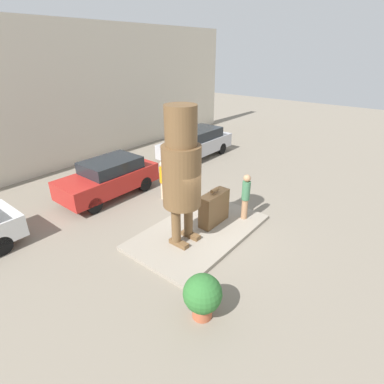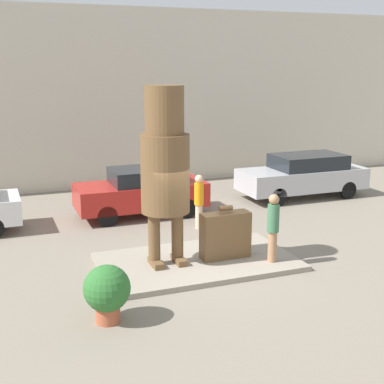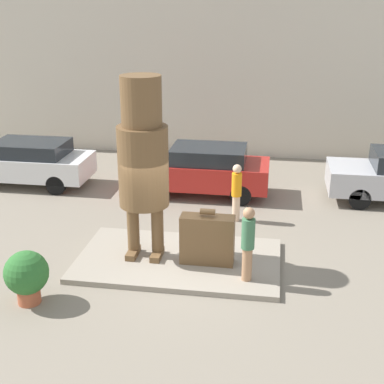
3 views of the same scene
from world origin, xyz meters
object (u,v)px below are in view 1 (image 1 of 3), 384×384
object	(u,v)px
parked_car_silver	(197,143)
planter_pot	(203,295)
tourist	(246,195)
statue_figure	(182,168)
parked_car_red	(109,177)
giant_suitcase	(214,208)
worker_hivis	(163,179)

from	to	relation	value
parked_car_silver	planter_pot	bearing A→B (deg)	38.97
tourist	planter_pot	world-z (taller)	tourist
parked_car_silver	statue_figure	bearing A→B (deg)	35.32
statue_figure	parked_car_red	size ratio (longest dim) A/B	1.02
giant_suitcase	parked_car_silver	distance (m)	7.59
parked_car_red	parked_car_silver	distance (m)	6.33
planter_pot	worker_hivis	size ratio (longest dim) A/B	0.70
statue_figure	planter_pot	bearing A→B (deg)	-130.46
tourist	worker_hivis	xyz separation A→B (m)	(-0.53, 3.57, -0.15)
tourist	statue_figure	bearing A→B (deg)	161.43
statue_figure	planter_pot	world-z (taller)	statue_figure
parked_car_silver	worker_hivis	bearing A→B (deg)	23.96
giant_suitcase	parked_car_silver	bearing A→B (deg)	42.94
parked_car_red	parked_car_silver	bearing A→B (deg)	-177.50
giant_suitcase	planter_pot	world-z (taller)	giant_suitcase
tourist	planter_pot	distance (m)	4.67
parked_car_red	worker_hivis	size ratio (longest dim) A/B	2.53
planter_pot	giant_suitcase	bearing A→B (deg)	31.53
giant_suitcase	parked_car_red	size ratio (longest dim) A/B	0.32
parked_car_silver	worker_hivis	size ratio (longest dim) A/B	2.86
parked_car_red	parked_car_silver	world-z (taller)	parked_car_silver
tourist	worker_hivis	size ratio (longest dim) A/B	1.03
worker_hivis	statue_figure	bearing A→B (deg)	-125.52
statue_figure	parked_car_red	distance (m)	5.12
worker_hivis	planter_pot	bearing A→B (deg)	-127.85
statue_figure	parked_car_red	xyz separation A→B (m)	(0.74, 4.73, -1.80)
statue_figure	tourist	world-z (taller)	statue_figure
tourist	planter_pot	xyz separation A→B (m)	(-4.42, -1.45, -0.41)
statue_figure	planter_pot	size ratio (longest dim) A/B	3.70
tourist	planter_pot	size ratio (longest dim) A/B	1.48
parked_car_silver	parked_car_red	bearing A→B (deg)	2.50
parked_car_red	planter_pot	bearing A→B (deg)	69.03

